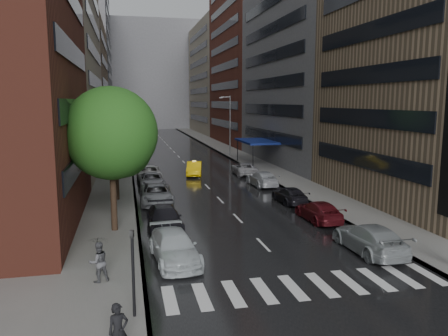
{
  "coord_description": "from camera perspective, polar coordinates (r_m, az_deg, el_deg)",
  "views": [
    {
      "loc": [
        -7.69,
        -19.62,
        8.42
      ],
      "look_at": [
        0.0,
        14.53,
        3.0
      ],
      "focal_mm": 35.0,
      "sensor_mm": 36.0,
      "label": 1
    }
  ],
  "objects": [
    {
      "name": "street_lamp_left",
      "position": [
        49.75,
        -12.73,
        4.51
      ],
      "size": [
        1.74,
        0.22,
        9.0
      ],
      "color": "gray",
      "rests_on": "sidewalk_left"
    },
    {
      "name": "ground",
      "position": [
        22.69,
        8.31,
        -13.07
      ],
      "size": [
        220.0,
        220.0,
        0.0
      ],
      "primitive_type": "plane",
      "color": "gray",
      "rests_on": "ground"
    },
    {
      "name": "buildings_left",
      "position": [
        79.11,
        -18.49,
        13.85
      ],
      "size": [
        8.0,
        108.0,
        38.0
      ],
      "color": "maroon",
      "rests_on": "ground"
    },
    {
      "name": "sidewalk_right",
      "position": [
        72.08,
        0.78,
        2.15
      ],
      "size": [
        4.0,
        140.0,
        0.15
      ],
      "primitive_type": "cube",
      "color": "gray",
      "rests_on": "ground"
    },
    {
      "name": "tree_mid",
      "position": [
        37.28,
        -14.13,
        5.31
      ],
      "size": [
        5.8,
        5.8,
        9.24
      ],
      "color": "#382619",
      "rests_on": "ground"
    },
    {
      "name": "tree_near",
      "position": [
        28.26,
        -14.54,
        4.39
      ],
      "size": [
        5.85,
        5.85,
        9.32
      ],
      "color": "#382619",
      "rests_on": "ground"
    },
    {
      "name": "ped_bag_walker",
      "position": [
        15.36,
        -13.59,
        -20.11
      ],
      "size": [
        0.79,
        0.65,
        1.86
      ],
      "color": "black",
      "rests_on": "sidewalk_left"
    },
    {
      "name": "ped_black_umbrella",
      "position": [
        21.17,
        -16.1,
        -10.99
      ],
      "size": [
        1.12,
        1.01,
        2.09
      ],
      "color": "#505055",
      "rests_on": "sidewalk_left"
    },
    {
      "name": "parked_cars_right",
      "position": [
        37.03,
        8.32,
        -3.28
      ],
      "size": [
        2.52,
        31.84,
        1.61
      ],
      "color": "#99A0A2",
      "rests_on": "ground"
    },
    {
      "name": "buildings_right",
      "position": [
        79.9,
        3.96,
        13.53
      ],
      "size": [
        8.05,
        109.1,
        36.0
      ],
      "color": "#937A5B",
      "rests_on": "ground"
    },
    {
      "name": "crosswalk",
      "position": [
        21.06,
        10.84,
        -14.89
      ],
      "size": [
        13.15,
        2.8,
        0.01
      ],
      "color": "silver",
      "rests_on": "ground"
    },
    {
      "name": "traffic_light",
      "position": [
        17.36,
        -11.81,
        -12.28
      ],
      "size": [
        0.18,
        0.15,
        3.45
      ],
      "color": "black",
      "rests_on": "sidewalk_left"
    },
    {
      "name": "building_far",
      "position": [
        138.04,
        -9.69,
        11.82
      ],
      "size": [
        40.0,
        14.0,
        32.0
      ],
      "primitive_type": "cube",
      "color": "slate",
      "rests_on": "ground"
    },
    {
      "name": "tree_far",
      "position": [
        53.57,
        -13.73,
        6.14
      ],
      "size": [
        5.66,
        5.66,
        9.02
      ],
      "color": "#382619",
      "rests_on": "ground"
    },
    {
      "name": "taxi",
      "position": [
        49.74,
        -3.91,
        -0.07
      ],
      "size": [
        2.48,
        4.89,
        1.54
      ],
      "primitive_type": "imported",
      "rotation": [
        0.0,
        0.0,
        -0.19
      ],
      "color": "yellow",
      "rests_on": "ground"
    },
    {
      "name": "awning",
      "position": [
        57.35,
        4.27,
        3.49
      ],
      "size": [
        4.0,
        8.0,
        3.12
      ],
      "color": "navy",
      "rests_on": "sidewalk_right"
    },
    {
      "name": "street_lamp_right",
      "position": [
        66.53,
        0.72,
        5.76
      ],
      "size": [
        1.74,
        0.22,
        9.0
      ],
      "color": "gray",
      "rests_on": "sidewalk_right"
    },
    {
      "name": "sidewalk_left",
      "position": [
        70.13,
        -13.68,
        1.71
      ],
      "size": [
        4.0,
        140.0,
        0.15
      ],
      "primitive_type": "cube",
      "color": "gray",
      "rests_on": "ground"
    },
    {
      "name": "road",
      "position": [
        70.55,
        -6.35,
        1.89
      ],
      "size": [
        14.0,
        140.0,
        0.01
      ],
      "primitive_type": "cube",
      "color": "black",
      "rests_on": "ground"
    },
    {
      "name": "parked_cars_left",
      "position": [
        36.26,
        -8.8,
        -3.5
      ],
      "size": [
        2.66,
        30.2,
        1.57
      ],
      "color": "silver",
      "rests_on": "ground"
    }
  ]
}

